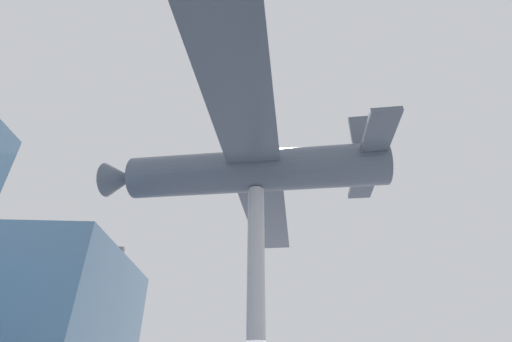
% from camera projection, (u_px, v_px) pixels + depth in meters
% --- Properties ---
extents(support_pylon_central, '(0.62, 0.62, 7.80)m').
position_uv_depth(support_pylon_central, '(256.00, 294.00, 11.37)').
color(support_pylon_central, '#B7B7BC').
rests_on(support_pylon_central, ground_plane).
extents(suspended_airplane, '(19.55, 12.14, 3.17)m').
position_uv_depth(suspended_airplane, '(251.00, 171.00, 13.81)').
color(suspended_airplane, '#4C5666').
rests_on(suspended_airplane, support_pylon_central).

